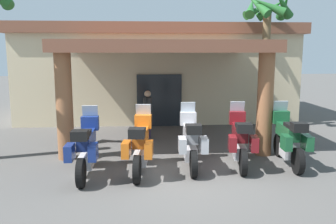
# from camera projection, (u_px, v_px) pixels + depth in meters

# --- Properties ---
(ground_plane) EXTENTS (80.00, 80.00, 0.00)m
(ground_plane) POSITION_uv_depth(u_px,v_px,m) (184.00, 178.00, 8.56)
(ground_plane) COLOR #514F4C
(motel_building) EXTENTS (12.45, 11.05, 4.15)m
(motel_building) POSITION_uv_depth(u_px,v_px,m) (156.00, 70.00, 16.83)
(motel_building) COLOR beige
(motel_building) RESTS_ON ground_plane
(motorcycle_blue) EXTENTS (0.72, 2.21, 1.61)m
(motorcycle_blue) POSITION_uv_depth(u_px,v_px,m) (86.00, 148.00, 8.57)
(motorcycle_blue) COLOR black
(motorcycle_blue) RESTS_ON ground_plane
(motorcycle_orange) EXTENTS (0.82, 2.21, 1.61)m
(motorcycle_orange) POSITION_uv_depth(u_px,v_px,m) (140.00, 145.00, 8.80)
(motorcycle_orange) COLOR black
(motorcycle_orange) RESTS_ON ground_plane
(motorcycle_silver) EXTENTS (0.74, 2.21, 1.61)m
(motorcycle_silver) POSITION_uv_depth(u_px,v_px,m) (191.00, 141.00, 9.21)
(motorcycle_silver) COLOR black
(motorcycle_silver) RESTS_ON ground_plane
(motorcycle_maroon) EXTENTS (0.90, 2.19, 1.61)m
(motorcycle_maroon) POSITION_uv_depth(u_px,v_px,m) (240.00, 140.00, 9.34)
(motorcycle_maroon) COLOR black
(motorcycle_maroon) RESTS_ON ground_plane
(motorcycle_green) EXTENTS (0.79, 2.21, 1.61)m
(motorcycle_green) POSITION_uv_depth(u_px,v_px,m) (289.00, 139.00, 9.44)
(motorcycle_green) COLOR black
(motorcycle_green) RESTS_ON ground_plane
(pedestrian) EXTENTS (0.32, 0.48, 1.67)m
(pedestrian) POSITION_uv_depth(u_px,v_px,m) (148.00, 111.00, 12.40)
(pedestrian) COLOR #3F334C
(pedestrian) RESTS_ON ground_plane
(palm_tree_near_portico) EXTENTS (1.95, 1.99, 5.21)m
(palm_tree_near_portico) POSITION_uv_depth(u_px,v_px,m) (267.00, 25.00, 13.48)
(palm_tree_near_portico) COLOR brown
(palm_tree_near_portico) RESTS_ON ground_plane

